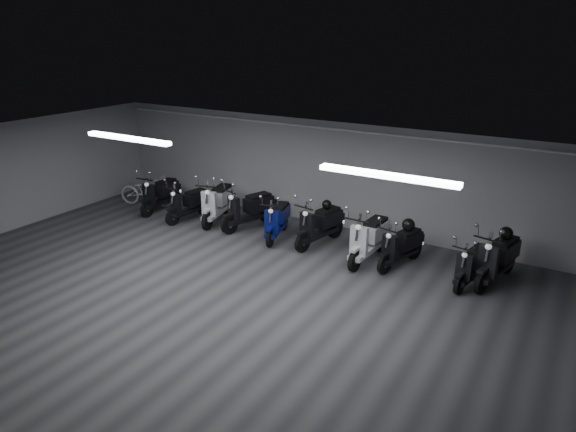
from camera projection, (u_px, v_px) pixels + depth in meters
The scene contains 20 objects.
floor at pixel (213, 303), 10.07m from camera, with size 14.00×10.00×0.01m, color #363638.
ceiling at pixel (205, 162), 9.12m from camera, with size 14.00×10.00×0.01m, color gray.
back_wall at pixel (330, 174), 13.64m from camera, with size 14.00×0.01×2.80m, color #949497.
fluor_strip_left at pixel (128, 138), 11.39m from camera, with size 2.40×0.18×0.08m, color white.
fluor_strip_right at pixel (387, 176), 8.50m from camera, with size 2.40×0.18×0.08m, color white.
conduit at pixel (330, 129), 13.15m from camera, with size 0.05×0.05×13.60m, color white.
scooter_0 at pixel (160, 188), 14.93m from camera, with size 0.61×1.83×1.36m, color black, non-canonical shape.
scooter_1 at pixel (188, 198), 14.23m from camera, with size 0.57×1.70×1.27m, color black, non-canonical shape.
scooter_2 at pixel (217, 196), 14.08m from camera, with size 0.66×1.97×1.47m, color silver, non-canonical shape.
scooter_3 at pixel (249, 203), 13.59m from camera, with size 0.64×1.91×1.42m, color black, non-canonical shape.
scooter_4 at pixel (277, 214), 12.97m from camera, with size 0.58×1.74×1.30m, color navy, non-canonical shape.
scooter_5 at pixel (320, 218), 12.54m from camera, with size 0.62×1.86×1.39m, color black, non-canonical shape.
scooter_6 at pixel (369, 231), 11.64m from camera, with size 0.66×1.97×1.46m, color silver, non-canonical shape.
scooter_7 at pixel (401, 240), 11.41m from camera, with size 0.57×1.70×1.26m, color black, non-canonical shape.
scooter_8 at pixel (473, 258), 10.58m from camera, with size 0.54×1.61×1.20m, color black, non-canonical shape.
scooter_9 at pixel (499, 251), 10.61m from camera, with size 0.65×1.94×1.44m, color black, non-canonical shape.
bicycle at pixel (146, 188), 15.44m from camera, with size 0.60×1.69×1.09m, color silver.
helmet_0 at pixel (327, 205), 12.62m from camera, with size 0.24×0.24×0.24m, color black.
helmet_1 at pixel (408, 225), 11.46m from camera, with size 0.29×0.29×0.29m, color black.
helmet_2 at pixel (506, 233), 10.69m from camera, with size 0.28×0.28×0.28m, color black.
Camera 1 is at (5.82, -6.89, 5.00)m, focal length 32.33 mm.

